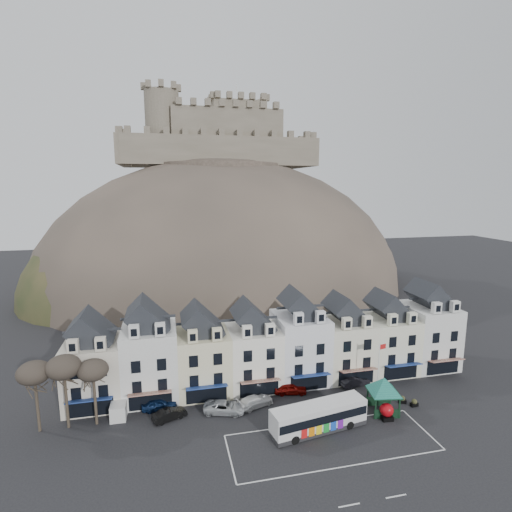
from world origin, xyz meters
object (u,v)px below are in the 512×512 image
Objects in this scene: car_white at (255,401)px; car_maroon at (290,388)px; bus at (319,416)px; white_van at (119,407)px; flagpole at (379,367)px; car_navy at (159,404)px; car_charcoal at (354,381)px; car_black at (170,414)px; car_silver at (225,407)px; red_buoy at (387,411)px; bus_shelter at (384,385)px.

car_maroon reaches higher than car_white.
bus is 2.79× the size of white_van.
flagpole is 27.92m from car_navy.
car_charcoal reaches higher than car_white.
car_black is (1.20, -2.50, -0.07)m from car_navy.
car_white is (-5.84, 6.36, -1.05)m from bus.
bus reaches higher than car_maroon.
car_silver is at bearing 177.01° from flagpole.
red_buoy is at bearing -14.17° from white_van.
car_white is 1.11× the size of car_maroon.
red_buoy is at bearing -108.82° from car_navy.
flagpole reaches higher than bus_shelter.
bus reaches higher than car_white.
car_charcoal is (18.31, 2.50, -0.00)m from car_silver.
car_black is (-24.80, 5.63, -0.34)m from red_buoy.
flagpole reaches higher than car_maroon.
red_buoy is 15.66m from car_white.
car_maroon reaches higher than car_charcoal.
car_maroon is (5.20, 1.98, 0.04)m from car_white.
red_buoy is 0.46× the size of car_charcoal.
bus_shelter reaches higher than car_silver.
white_van reaches higher than car_silver.
red_buoy is 0.39× the size of car_silver.
white_van is at bearing 177.69° from bus_shelter.
car_silver is (12.31, -2.50, -0.23)m from white_van.
white_van is 0.82× the size of car_silver.
flagpole is 1.57× the size of car_white.
car_white is (10.40, 0.52, 0.03)m from car_black.
car_silver is (-18.31, 5.63, -0.30)m from red_buoy.
car_white is at bearing -101.13° from car_navy.
bus_shelter is at bearing -105.58° from car_navy.
red_buoy is 0.46× the size of car_maroon.
car_black is (-16.24, 5.84, -1.08)m from bus.
flagpole is at bearing -98.78° from car_navy.
red_buoy is (8.56, 0.21, -0.74)m from bus.
bus_shelter reaches higher than red_buoy.
red_buoy reaches higher than car_maroon.
car_navy is at bearing 162.63° from red_buoy.
car_charcoal is (-0.00, 8.13, -0.30)m from red_buoy.
bus is 19.36m from car_navy.
car_navy is 1.00× the size of car_charcoal.
red_buoy is 0.26× the size of flagpole.
car_black is at bearing 86.64° from car_charcoal.
car_silver is at bearing -111.64° from car_black.
car_navy is 16.80m from car_maroon.
flagpole reaches higher than bus.
red_buoy is 19.16m from car_silver.
bus_shelter is 19.35m from car_silver.
car_white is at bearing -108.77° from car_black.
red_buoy reaches higher than car_navy.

